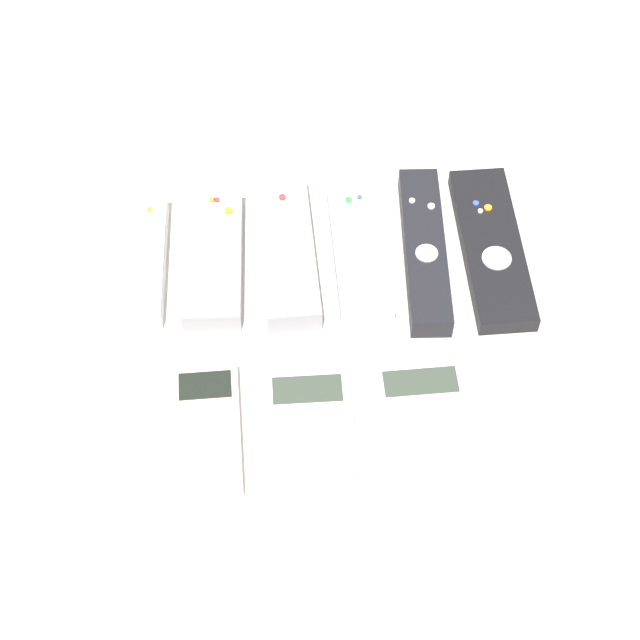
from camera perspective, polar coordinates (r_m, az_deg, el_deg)
name	(u,v)px	position (r m, az deg, el deg)	size (l,w,h in m)	color
ground_plane	(321,358)	(1.03, 0.06, -2.06)	(3.00, 3.00, 0.00)	beige
remote_0	(138,262)	(1.10, -9.66, 3.09)	(0.05, 0.15, 0.03)	white
remote_1	(213,259)	(1.09, -5.71, 3.26)	(0.06, 0.16, 0.03)	gray
remote_2	(288,253)	(1.09, -1.73, 3.61)	(0.07, 0.18, 0.03)	gray
remote_3	(359,250)	(1.10, 2.10, 3.73)	(0.06, 0.18, 0.02)	#B7B7BC
remote_4	(424,250)	(1.10, 5.59, 3.74)	(0.04, 0.20, 0.03)	black
remote_5	(492,248)	(1.11, 9.14, 3.82)	(0.07, 0.20, 0.02)	black
calculator_0	(207,431)	(0.99, -6.06, -5.91)	(0.07, 0.13, 0.02)	beige
calculator_1	(310,436)	(0.98, -0.53, -6.18)	(0.09, 0.13, 0.02)	silver
calculator_2	(427,426)	(0.99, 5.72, -5.64)	(0.09, 0.13, 0.02)	silver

